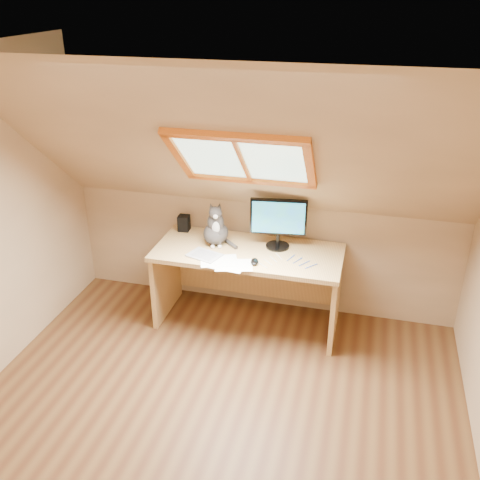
% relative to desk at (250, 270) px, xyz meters
% --- Properties ---
extents(ground, '(3.50, 3.50, 0.00)m').
position_rel_desk_xyz_m(ground, '(0.04, -1.45, -0.50)').
color(ground, brown).
rests_on(ground, ground).
extents(room_shell, '(3.52, 3.52, 2.41)m').
position_rel_desk_xyz_m(room_shell, '(0.04, -1.54, 0.93)').
color(room_shell, tan).
rests_on(room_shell, ground).
extents(desk, '(1.58, 0.69, 0.72)m').
position_rel_desk_xyz_m(desk, '(0.00, 0.00, 0.00)').
color(desk, tan).
rests_on(desk, ground).
extents(monitor, '(0.47, 0.20, 0.44)m').
position_rel_desk_xyz_m(monitor, '(0.23, 0.05, 0.47)').
color(monitor, black).
rests_on(monitor, desk).
extents(cat, '(0.28, 0.31, 0.39)m').
position_rel_desk_xyz_m(cat, '(-0.30, -0.01, 0.36)').
color(cat, '#443F3C').
rests_on(cat, desk).
extents(desk_speaker, '(0.10, 0.10, 0.14)m').
position_rel_desk_xyz_m(desk_speaker, '(-0.66, 0.18, 0.29)').
color(desk_speaker, black).
rests_on(desk_speaker, desk).
extents(graphics_tablet, '(0.31, 0.26, 0.01)m').
position_rel_desk_xyz_m(graphics_tablet, '(-0.32, -0.26, 0.23)').
color(graphics_tablet, '#B2B2B7').
rests_on(graphics_tablet, desk).
extents(mouse, '(0.08, 0.12, 0.03)m').
position_rel_desk_xyz_m(mouse, '(0.10, -0.28, 0.24)').
color(mouse, black).
rests_on(mouse, desk).
extents(papers, '(0.35, 0.30, 0.01)m').
position_rel_desk_xyz_m(papers, '(-0.15, -0.33, 0.22)').
color(papers, white).
rests_on(papers, desk).
extents(cables, '(0.51, 0.26, 0.01)m').
position_rel_desk_xyz_m(cables, '(0.37, -0.19, 0.23)').
color(cables, silver).
rests_on(cables, desk).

